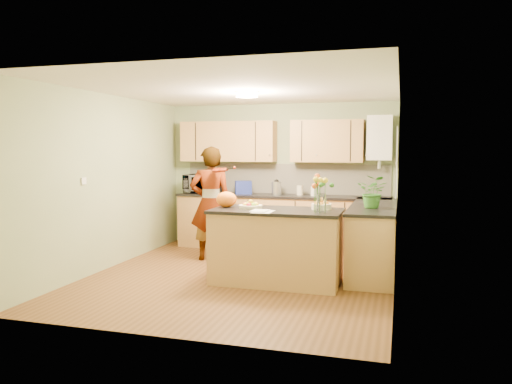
# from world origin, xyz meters

# --- Properties ---
(floor) EXTENTS (4.50, 4.50, 0.00)m
(floor) POSITION_xyz_m (0.00, 0.00, 0.00)
(floor) COLOR #563618
(floor) RESTS_ON ground
(ceiling) EXTENTS (4.00, 4.50, 0.02)m
(ceiling) POSITION_xyz_m (0.00, 0.00, 2.50)
(ceiling) COLOR silver
(ceiling) RESTS_ON wall_back
(wall_back) EXTENTS (4.00, 0.02, 2.50)m
(wall_back) POSITION_xyz_m (0.00, 2.25, 1.25)
(wall_back) COLOR gray
(wall_back) RESTS_ON floor
(wall_front) EXTENTS (4.00, 0.02, 2.50)m
(wall_front) POSITION_xyz_m (0.00, -2.25, 1.25)
(wall_front) COLOR gray
(wall_front) RESTS_ON floor
(wall_left) EXTENTS (0.02, 4.50, 2.50)m
(wall_left) POSITION_xyz_m (-2.00, 0.00, 1.25)
(wall_left) COLOR gray
(wall_left) RESTS_ON floor
(wall_right) EXTENTS (0.02, 4.50, 2.50)m
(wall_right) POSITION_xyz_m (2.00, 0.00, 1.25)
(wall_right) COLOR gray
(wall_right) RESTS_ON floor
(back_counter) EXTENTS (3.64, 0.62, 0.94)m
(back_counter) POSITION_xyz_m (0.10, 1.95, 0.47)
(back_counter) COLOR #B17C46
(back_counter) RESTS_ON floor
(right_counter) EXTENTS (0.62, 2.24, 0.94)m
(right_counter) POSITION_xyz_m (1.70, 0.85, 0.47)
(right_counter) COLOR #B17C46
(right_counter) RESTS_ON floor
(splashback) EXTENTS (3.60, 0.02, 0.52)m
(splashback) POSITION_xyz_m (0.10, 2.23, 1.20)
(splashback) COLOR beige
(splashback) RESTS_ON back_counter
(upper_cabinets) EXTENTS (3.20, 0.34, 0.70)m
(upper_cabinets) POSITION_xyz_m (-0.18, 2.08, 1.85)
(upper_cabinets) COLOR #B17C46
(upper_cabinets) RESTS_ON wall_back
(boiler) EXTENTS (0.40, 0.30, 0.86)m
(boiler) POSITION_xyz_m (1.70, 2.09, 1.90)
(boiler) COLOR white
(boiler) RESTS_ON wall_back
(window_right) EXTENTS (0.01, 1.30, 1.05)m
(window_right) POSITION_xyz_m (1.99, 0.60, 1.55)
(window_right) COLOR white
(window_right) RESTS_ON wall_right
(light_switch) EXTENTS (0.02, 0.09, 0.09)m
(light_switch) POSITION_xyz_m (-1.99, -0.60, 1.30)
(light_switch) COLOR white
(light_switch) RESTS_ON wall_left
(ceiling_lamp) EXTENTS (0.30, 0.30, 0.07)m
(ceiling_lamp) POSITION_xyz_m (0.00, 0.30, 2.46)
(ceiling_lamp) COLOR #FFEABF
(ceiling_lamp) RESTS_ON ceiling
(peninsula_island) EXTENTS (1.66, 0.85, 0.95)m
(peninsula_island) POSITION_xyz_m (0.53, -0.13, 0.48)
(peninsula_island) COLOR #B17C46
(peninsula_island) RESTS_ON floor
(fruit_dish) EXTENTS (0.30, 0.30, 0.11)m
(fruit_dish) POSITION_xyz_m (0.18, -0.13, 1.00)
(fruit_dish) COLOR beige
(fruit_dish) RESTS_ON peninsula_island
(orange_bowl) EXTENTS (0.25, 0.25, 0.15)m
(orange_bowl) POSITION_xyz_m (1.08, 0.02, 1.01)
(orange_bowl) COLOR beige
(orange_bowl) RESTS_ON peninsula_island
(flower_vase) EXTENTS (0.28, 0.28, 0.51)m
(flower_vase) POSITION_xyz_m (1.13, -0.31, 1.29)
(flower_vase) COLOR silver
(flower_vase) RESTS_ON peninsula_island
(orange_bag) EXTENTS (0.33, 0.30, 0.21)m
(orange_bag) POSITION_xyz_m (-0.17, -0.08, 1.06)
(orange_bag) COLOR orange
(orange_bag) RESTS_ON peninsula_island
(papers) EXTENTS (0.24, 0.32, 0.01)m
(papers) POSITION_xyz_m (0.43, -0.43, 0.96)
(papers) COLOR white
(papers) RESTS_ON peninsula_island
(violinist) EXTENTS (0.75, 0.62, 1.76)m
(violinist) POSITION_xyz_m (-0.77, 0.88, 0.88)
(violinist) COLOR tan
(violinist) RESTS_ON floor
(violin) EXTENTS (0.61, 0.53, 0.15)m
(violin) POSITION_xyz_m (-0.57, 0.66, 1.41)
(violin) COLOR #4D1804
(violin) RESTS_ON violinist
(microwave) EXTENTS (0.63, 0.46, 0.33)m
(microwave) POSITION_xyz_m (-1.34, 1.93, 1.11)
(microwave) COLOR white
(microwave) RESTS_ON back_counter
(blue_box) EXTENTS (0.34, 0.30, 0.22)m
(blue_box) POSITION_xyz_m (-0.59, 1.97, 1.05)
(blue_box) COLOR navy
(blue_box) RESTS_ON back_counter
(kettle) EXTENTS (0.16, 0.16, 0.31)m
(kettle) POSITION_xyz_m (0.01, 1.96, 1.07)
(kettle) COLOR silver
(kettle) RESTS_ON back_counter
(jar_cream) EXTENTS (0.12, 0.12, 0.16)m
(jar_cream) POSITION_xyz_m (0.41, 2.00, 1.02)
(jar_cream) COLOR beige
(jar_cream) RESTS_ON back_counter
(jar_white) EXTENTS (0.14, 0.14, 0.16)m
(jar_white) POSITION_xyz_m (0.66, 1.94, 1.02)
(jar_white) COLOR white
(jar_white) RESTS_ON back_counter
(potted_plant) EXTENTS (0.46, 0.42, 0.43)m
(potted_plant) POSITION_xyz_m (1.70, 0.46, 1.16)
(potted_plant) COLOR #337426
(potted_plant) RESTS_ON right_counter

